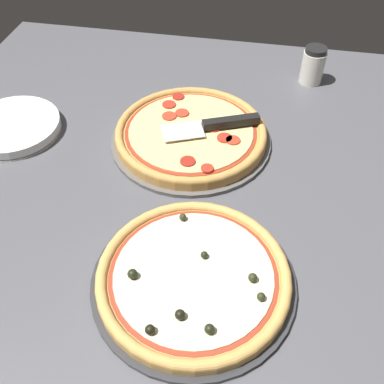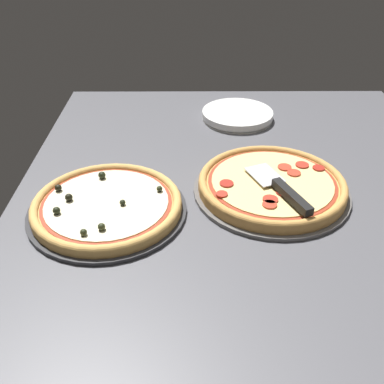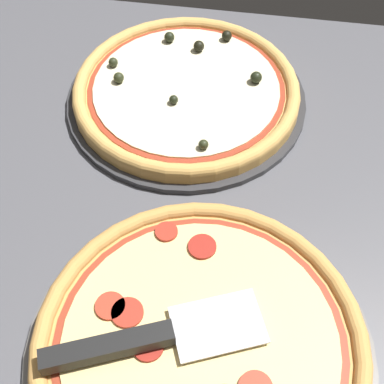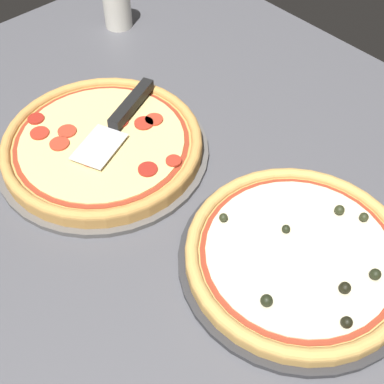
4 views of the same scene
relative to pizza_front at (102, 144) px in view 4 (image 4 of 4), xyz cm
name	(u,v)px [view 4 (image 4 of 4)]	position (x,y,z in cm)	size (l,w,h in cm)	color
ground_plane	(109,187)	(3.44, 5.86, -4.46)	(133.16, 117.98, 3.60)	#4C4C51
pizza_pan_front	(104,152)	(0.00, 0.00, -2.16)	(39.15, 39.15, 1.00)	#565451
pizza_front	(102,144)	(0.00, 0.00, 0.00)	(36.80, 36.80, 3.15)	#C68E47
pizza_pan_back	(297,260)	(-8.17, 39.99, -2.16)	(37.47, 37.47, 1.00)	#2D2D30
pizza_back	(299,254)	(-8.17, 40.02, -0.33)	(35.23, 35.23, 3.87)	tan
serving_spatula	(125,112)	(-7.12, -1.95, 2.31)	(23.63, 13.22, 2.00)	silver
parmesan_shaker	(117,6)	(-28.62, -33.12, 2.48)	(6.46, 6.46, 10.48)	silver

